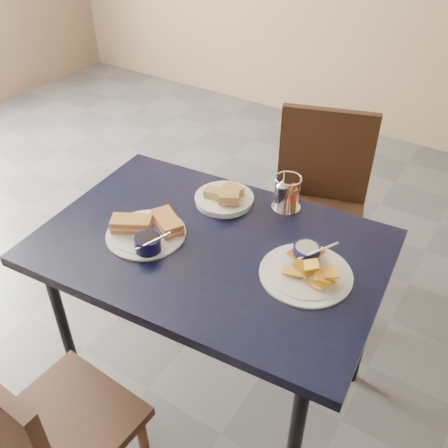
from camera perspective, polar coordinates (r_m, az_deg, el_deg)
The scene contains 8 objects.
ground at distance 2.40m, azimuth -3.87°, elevation -13.12°, with size 6.00×6.00×0.00m, color #4E4E53.
dining_table at distance 1.77m, azimuth -1.52°, elevation -3.89°, with size 1.25×0.89×0.75m.
chair_near at distance 1.68m, azimuth -19.96°, elevation -21.14°, with size 0.41×0.39×0.84m.
chair_far at distance 2.39m, azimuth 11.41°, elevation 3.02°, with size 0.54×0.54×0.92m.
sandwich_plate at distance 1.76m, azimuth -8.68°, elevation -0.74°, with size 0.31×0.28×0.12m.
plantain_plate at distance 1.63m, azimuth 9.41°, elevation -4.84°, with size 0.30×0.30×0.12m.
bread_basket at distance 1.91m, azimuth 0.06°, elevation 3.00°, with size 0.22×0.22×0.07m.
condiment_caddy at distance 1.88m, azimuth 7.10°, elevation 3.33°, with size 0.11×0.11×0.14m.
Camera 1 is at (0.96, -1.19, 1.85)m, focal length 40.00 mm.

